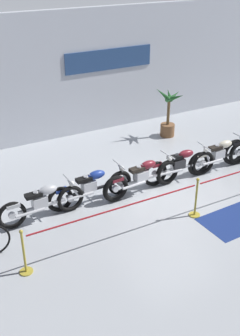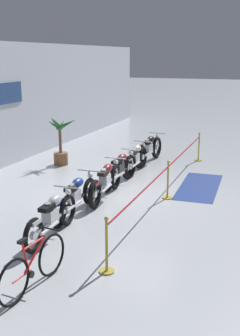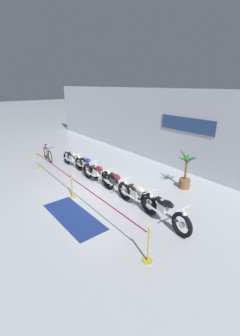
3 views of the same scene
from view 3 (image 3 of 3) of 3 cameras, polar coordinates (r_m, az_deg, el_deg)
The scene contains 14 objects.
ground_plane at distance 9.98m, azimuth -6.07°, elevation -5.82°, with size 120.00×120.00×0.00m, color #B2B7BC.
back_wall at distance 12.56m, azimuth 14.25°, elevation 9.34°, with size 28.00×0.29×4.20m.
motorcycle_silver_0 at distance 12.87m, azimuth -11.96°, elevation 2.28°, with size 2.20×0.62×0.93m.
motorcycle_blue_1 at distance 11.78m, azimuth -8.48°, elevation 0.71°, with size 2.39×0.62×0.92m.
motorcycle_maroon_2 at distance 10.53m, azimuth -5.75°, elevation -1.57°, with size 2.43×0.62×0.95m.
motorcycle_maroon_3 at distance 9.58m, azimuth -1.33°, elevation -3.71°, with size 2.31×0.62×0.95m.
motorcycle_cream_4 at distance 8.58m, azimuth 4.13°, elevation -6.93°, with size 2.23×0.62×0.94m.
motorcycle_black_5 at distance 7.69m, azimuth 11.04°, elevation -10.61°, with size 2.43×0.62×0.98m.
bicycle at distance 14.33m, azimuth -17.88°, elevation 3.32°, with size 1.78×0.48×0.99m.
potted_palm_left_of_row at distance 10.32m, azimuth 16.32°, elevation -0.96°, with size 1.02×1.03×1.81m.
stanchion_far_left at distance 10.38m, azimuth -15.17°, elevation -1.05°, with size 8.84×0.28×1.05m.
stanchion_mid_left at distance 9.46m, azimuth -12.07°, elevation -5.33°, with size 0.28×0.28×1.05m.
stanchion_mid_right at distance 6.27m, azimuth 7.17°, elevation -20.04°, with size 0.28×0.28×1.05m.
floor_banner at distance 8.33m, azimuth -11.77°, elevation -11.91°, with size 2.87×1.10×0.01m, color navy.
Camera 3 is at (7.73, -4.49, 4.42)m, focal length 24.00 mm.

